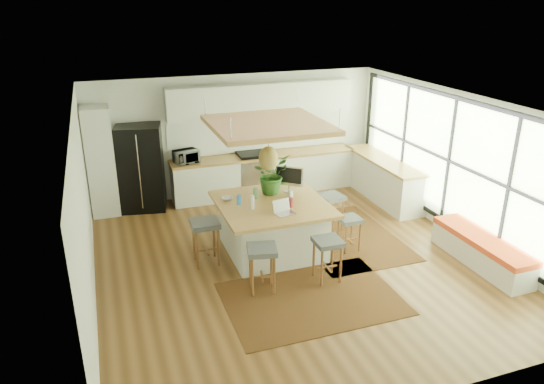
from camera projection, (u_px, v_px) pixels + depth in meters
name	position (u px, v px, depth m)	size (l,w,h in m)	color
floor	(292.00, 259.00, 8.77)	(7.00, 7.00, 0.00)	#563518
ceiling	(295.00, 105.00, 7.79)	(7.00, 7.00, 0.00)	white
wall_back	(236.00, 135.00, 11.35)	(6.50, 6.50, 0.00)	silver
wall_front	(419.00, 300.00, 5.20)	(6.50, 6.50, 0.00)	silver
wall_left	(84.00, 213.00, 7.27)	(7.00, 7.00, 0.00)	silver
wall_right	(458.00, 166.00, 9.28)	(7.00, 7.00, 0.00)	silver
window_wall	(457.00, 164.00, 9.25)	(0.10, 6.20, 2.60)	black
pantry	(101.00, 162.00, 10.24)	(0.55, 0.60, 2.25)	silver
back_counter_base	(264.00, 175.00, 11.57)	(4.20, 0.60, 0.88)	silver
back_counter_top	(264.00, 156.00, 11.40)	(4.24, 0.64, 0.05)	olive
backsplash	(260.00, 133.00, 11.50)	(4.20, 0.02, 0.80)	white
upper_cabinets	(262.00, 99.00, 11.07)	(4.20, 0.34, 0.70)	silver
range	(254.00, 174.00, 11.47)	(0.76, 0.62, 1.00)	#A5A5AA
right_counter_base	(382.00, 180.00, 11.27)	(0.60, 2.50, 0.88)	silver
right_counter_top	(384.00, 160.00, 11.10)	(0.64, 2.54, 0.05)	olive
window_bench	(481.00, 251.00, 8.53)	(0.52, 2.00, 0.50)	silver
ceiling_panel	(268.00, 141.00, 8.28)	(1.86, 1.86, 0.80)	olive
rug_near	(311.00, 298.00, 7.63)	(2.60, 1.80, 0.01)	black
rug_right	(345.00, 237.00, 9.57)	(1.80, 2.60, 0.01)	black
fridge	(141.00, 167.00, 10.56)	(0.91, 0.71, 1.82)	black
island	(272.00, 227.00, 8.91)	(1.85, 1.85, 0.93)	olive
stool_near_left	(262.00, 270.00, 7.74)	(0.44, 0.44, 0.74)	#464A4E
stool_near_right	(327.00, 260.00, 8.02)	(0.42, 0.42, 0.72)	#464A4E
stool_right_front	(349.00, 232.00, 8.98)	(0.37, 0.37, 0.63)	#464A4E
stool_right_back	(331.00, 213.00, 9.77)	(0.43, 0.43, 0.72)	#464A4E
stool_left_side	(206.00, 244.00, 8.54)	(0.46, 0.46, 0.78)	#464A4E
laptop	(285.00, 207.00, 8.24)	(0.32, 0.34, 0.24)	#A5A5AA
monitor	(289.00, 178.00, 9.14)	(0.53, 0.19, 0.49)	#A5A5AA
microwave	(186.00, 155.00, 10.78)	(0.50, 0.28, 0.34)	#A5A5AA
island_plant	(271.00, 178.00, 9.08)	(0.64, 0.72, 0.56)	#1E4C19
island_bowl	(227.00, 199.00, 8.85)	(0.19, 0.19, 0.05)	silver
island_bottle_0	(240.00, 199.00, 8.62)	(0.07, 0.07, 0.19)	#3178C7
island_bottle_1	(253.00, 204.00, 8.45)	(0.07, 0.07, 0.19)	white
island_bottle_2	(292.00, 202.00, 8.52)	(0.07, 0.07, 0.19)	#A3363B
island_bottle_3	(290.00, 194.00, 8.86)	(0.07, 0.07, 0.19)	silver
island_bottle_4	(257.00, 194.00, 8.86)	(0.07, 0.07, 0.19)	#508557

